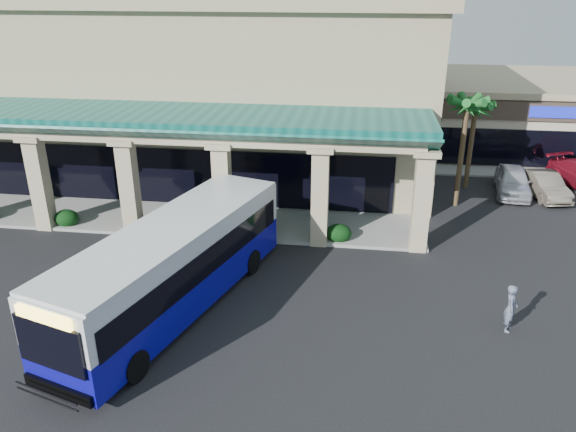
% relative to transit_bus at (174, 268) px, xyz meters
% --- Properties ---
extents(ground, '(110.00, 110.00, 0.00)m').
position_rel_transit_bus_xyz_m(ground, '(3.33, 1.00, -1.70)').
color(ground, black).
extents(main_building, '(30.80, 14.80, 11.35)m').
position_rel_transit_bus_xyz_m(main_building, '(-4.67, 17.00, 3.98)').
color(main_building, tan).
rests_on(main_building, ground).
extents(arcade, '(30.00, 6.20, 5.70)m').
position_rel_transit_bus_xyz_m(arcade, '(-4.67, 7.80, 1.15)').
color(arcade, '#0D4E48').
rests_on(arcade, ground).
extents(strip_mall, '(22.50, 12.50, 4.90)m').
position_rel_transit_bus_xyz_m(strip_mall, '(21.33, 25.00, 0.75)').
color(strip_mall, beige).
rests_on(strip_mall, ground).
extents(palm_0, '(2.40, 2.40, 6.60)m').
position_rel_transit_bus_xyz_m(palm_0, '(11.83, 12.00, 1.60)').
color(palm_0, '#17591F').
rests_on(palm_0, ground).
extents(palm_1, '(2.40, 2.40, 5.80)m').
position_rel_transit_bus_xyz_m(palm_1, '(12.83, 15.00, 1.20)').
color(palm_1, '#17591F').
rests_on(palm_1, ground).
extents(broadleaf_tree, '(2.60, 2.60, 4.81)m').
position_rel_transit_bus_xyz_m(broadleaf_tree, '(10.83, 20.00, 0.71)').
color(broadleaf_tree, black).
rests_on(broadleaf_tree, ground).
extents(transit_bus, '(6.29, 12.44, 3.39)m').
position_rel_transit_bus_xyz_m(transit_bus, '(0.00, 0.00, 0.00)').
color(transit_bus, '#0E0C9B').
rests_on(transit_bus, ground).
extents(pedestrian, '(0.55, 0.72, 1.78)m').
position_rel_transit_bus_xyz_m(pedestrian, '(12.01, 0.14, -0.81)').
color(pedestrian, slate).
rests_on(pedestrian, ground).
extents(car_silver, '(2.41, 4.73, 1.54)m').
position_rel_transit_bus_xyz_m(car_silver, '(15.27, 14.22, -0.93)').
color(car_silver, silver).
rests_on(car_silver, ground).
extents(car_white, '(2.14, 4.38, 1.38)m').
position_rel_transit_bus_xyz_m(car_white, '(16.94, 13.97, -1.00)').
color(car_white, gray).
rests_on(car_white, ground).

